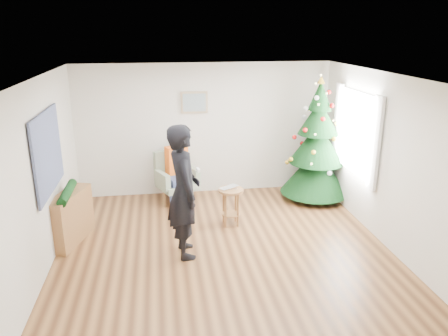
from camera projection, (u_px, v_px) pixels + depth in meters
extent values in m
plane|color=brown|center=(223.00, 248.00, 6.69)|extent=(5.00, 5.00, 0.00)
plane|color=white|center=(223.00, 76.00, 5.89)|extent=(5.00, 5.00, 0.00)
plane|color=silver|center=(205.00, 130.00, 8.65)|extent=(5.00, 0.00, 5.00)
plane|color=silver|center=(264.00, 252.00, 3.94)|extent=(5.00, 0.00, 5.00)
plane|color=silver|center=(42.00, 176.00, 5.94)|extent=(0.00, 5.00, 5.00)
plane|color=silver|center=(385.00, 160.00, 6.65)|extent=(0.00, 5.00, 5.00)
cube|color=white|center=(356.00, 133.00, 7.52)|extent=(0.04, 1.30, 1.40)
cube|color=white|center=(375.00, 144.00, 6.81)|extent=(0.05, 0.25, 1.50)
cube|color=white|center=(337.00, 124.00, 8.22)|extent=(0.05, 0.25, 1.50)
cylinder|color=#3F2816|center=(314.00, 190.00, 8.64)|extent=(0.10, 0.10, 0.31)
cone|color=black|center=(315.00, 171.00, 8.51)|extent=(1.32, 1.32, 0.86)
cone|color=black|center=(317.00, 143.00, 8.34)|extent=(1.06, 1.06, 0.76)
cone|color=black|center=(319.00, 117.00, 8.18)|extent=(0.77, 0.77, 0.66)
cone|color=black|center=(320.00, 95.00, 8.06)|extent=(0.45, 0.45, 0.56)
cone|color=gold|center=(321.00, 80.00, 7.97)|extent=(0.14, 0.14, 0.14)
cylinder|color=brown|center=(231.00, 190.00, 7.33)|extent=(0.43, 0.43, 0.04)
cylinder|color=brown|center=(231.00, 214.00, 7.46)|extent=(0.32, 0.32, 0.02)
imported|color=silver|center=(231.00, 188.00, 7.32)|extent=(0.42, 0.38, 0.03)
cube|color=gray|center=(178.00, 185.00, 8.39)|extent=(0.86, 0.84, 0.12)
cube|color=gray|center=(171.00, 164.00, 8.51)|extent=(0.66, 0.37, 0.60)
cube|color=gray|center=(162.00, 180.00, 8.18)|extent=(0.30, 0.52, 0.30)
cube|color=gray|center=(192.00, 174.00, 8.50)|extent=(0.30, 0.52, 0.30)
cube|color=navy|center=(178.00, 180.00, 8.27)|extent=(0.51, 0.52, 0.14)
cube|color=#DC5814|center=(177.00, 160.00, 8.37)|extent=(0.45, 0.35, 0.55)
sphere|color=tan|center=(176.00, 141.00, 8.24)|extent=(0.21, 0.21, 0.21)
imported|color=black|center=(184.00, 192.00, 6.25)|extent=(0.55, 0.77, 1.97)
cube|color=white|center=(198.00, 170.00, 6.15)|extent=(0.05, 0.13, 0.04)
cube|color=brown|center=(70.00, 218.00, 6.81)|extent=(0.58, 1.04, 0.80)
cylinder|color=black|center=(67.00, 193.00, 6.68)|extent=(0.14, 0.90, 0.14)
cube|color=black|center=(48.00, 152.00, 6.15)|extent=(0.03, 1.50, 1.15)
cube|color=tan|center=(194.00, 102.00, 8.42)|extent=(0.52, 0.03, 0.42)
cube|color=gray|center=(194.00, 103.00, 8.40)|extent=(0.44, 0.02, 0.34)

